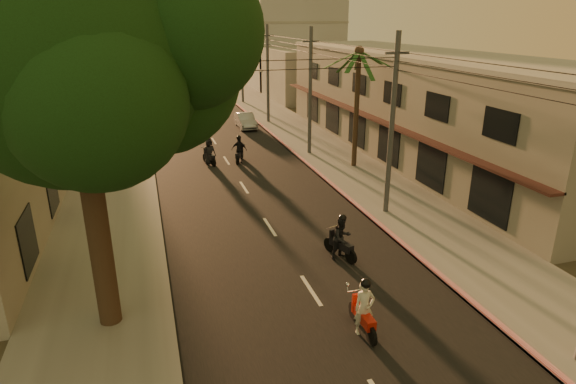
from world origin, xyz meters
name	(u,v)px	position (x,y,z in m)	size (l,w,h in m)	color
ground	(331,321)	(0.00, 0.00, 0.00)	(160.00, 160.00, 0.00)	#383023
road	(227,161)	(0.00, 20.00, 0.01)	(10.00, 140.00, 0.02)	black
sidewalk_right	(326,152)	(7.50, 20.00, 0.06)	(5.00, 140.00, 0.12)	slate
sidewalk_left	(115,169)	(-7.50, 20.00, 0.06)	(5.00, 140.00, 0.12)	slate
curb_stripe	(319,174)	(5.10, 15.00, 0.10)	(0.20, 60.00, 0.20)	red
shophouse_row	(420,104)	(13.95, 18.00, 3.65)	(8.80, 34.20, 7.30)	gray
broadleaf_tree	(88,58)	(-6.61, 2.14, 8.48)	(9.60, 8.70, 12.10)	black
palm_tree	(359,58)	(8.00, 16.00, 7.15)	(5.00, 5.00, 8.20)	black
utility_poles	(311,63)	(6.20, 20.00, 6.54)	(1.20, 48.26, 9.00)	#38383A
filler_right	(303,74)	(14.00, 45.00, 3.00)	(8.00, 14.00, 6.00)	#A7A397
filler_left_near	(39,107)	(-14.00, 34.00, 2.20)	(8.00, 14.00, 4.40)	#A7A397
filler_left_far	(64,71)	(-14.00, 52.00, 3.50)	(8.00, 14.00, 7.00)	#A7A397
scooter_red	(364,309)	(0.76, -0.85, 0.86)	(0.75, 2.01, 1.98)	black
scooter_mid_a	(342,238)	(2.07, 4.08, 0.90)	(1.33, 1.95, 1.98)	black
scooter_mid_b	(239,150)	(0.81, 19.37, 0.88)	(1.40, 1.84, 1.94)	black
scooter_far_a	(209,152)	(-1.26, 19.43, 0.86)	(1.20, 1.87, 1.90)	black
parked_car	(246,121)	(3.58, 30.24, 0.68)	(1.47, 4.12, 1.35)	#95979D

